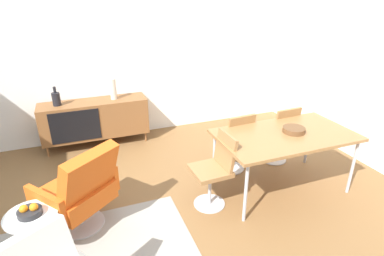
{
  "coord_description": "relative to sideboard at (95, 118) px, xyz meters",
  "views": [
    {
      "loc": [
        -0.54,
        -2.45,
        2.26
      ],
      "look_at": [
        0.5,
        0.27,
        0.98
      ],
      "focal_mm": 29.17,
      "sensor_mm": 36.0,
      "label": 1
    }
  ],
  "objects": [
    {
      "name": "ground_plane",
      "position": [
        0.35,
        -2.3,
        -0.44
      ],
      "size": [
        8.32,
        8.32,
        0.0
      ],
      "primitive_type": "plane",
      "color": "brown"
    },
    {
      "name": "wall_back",
      "position": [
        0.35,
        0.3,
        0.96
      ],
      "size": [
        6.8,
        0.12,
        2.8
      ],
      "primitive_type": "cube",
      "color": "white",
      "rests_on": "ground_plane"
    },
    {
      "name": "sideboard",
      "position": [
        0.0,
        0.0,
        0.0
      ],
      "size": [
        1.6,
        0.45,
        0.72
      ],
      "color": "brown",
      "rests_on": "ground_plane"
    },
    {
      "name": "vase_cobalt",
      "position": [
        0.32,
        0.0,
        0.44
      ],
      "size": [
        0.1,
        0.1,
        0.32
      ],
      "color": "beige",
      "rests_on": "sideboard"
    },
    {
      "name": "vase_sculptural_dark",
      "position": [
        -0.5,
        0.0,
        0.38
      ],
      "size": [
        0.12,
        0.12,
        0.28
      ],
      "color": "black",
      "rests_on": "sideboard"
    },
    {
      "name": "dining_table",
      "position": [
        2.0,
        -2.06,
        0.26
      ],
      "size": [
        1.6,
        0.9,
        0.74
      ],
      "color": "olive",
      "rests_on": "ground_plane"
    },
    {
      "name": "wooden_bowl_on_table",
      "position": [
        2.11,
        -2.06,
        0.33
      ],
      "size": [
        0.26,
        0.26,
        0.06
      ],
      "primitive_type": "cylinder",
      "color": "brown",
      "rests_on": "dining_table"
    },
    {
      "name": "dining_chair_back_right",
      "position": [
        2.35,
        -1.5,
        0.03
      ],
      "size": [
        0.42,
        0.44,
        0.86
      ],
      "color": "#9E7042",
      "rests_on": "ground_plane"
    },
    {
      "name": "dining_chair_back_left",
      "position": [
        1.65,
        -1.5,
        0.03
      ],
      "size": [
        0.43,
        0.45,
        0.86
      ],
      "color": "#9E7042",
      "rests_on": "ground_plane"
    },
    {
      "name": "dining_chair_near_window",
      "position": [
        1.11,
        -2.06,
        0.03
      ],
      "size": [
        0.44,
        0.42,
        0.86
      ],
      "color": "#9E7042",
      "rests_on": "ground_plane"
    },
    {
      "name": "lounge_chair_red",
      "position": [
        -0.31,
        -1.95,
        0.03
      ],
      "size": [
        0.91,
        0.9,
        0.95
      ],
      "color": "#D85919",
      "rests_on": "ground_plane"
    },
    {
      "name": "side_table_round",
      "position": [
        -0.72,
        -2.27,
        -0.12
      ],
      "size": [
        0.44,
        0.44,
        0.52
      ],
      "color": "white",
      "rests_on": "ground_plane"
    },
    {
      "name": "fruit_bowl",
      "position": [
        -0.72,
        -2.27,
        0.12
      ],
      "size": [
        0.2,
        0.2,
        0.11
      ],
      "color": "#262628",
      "rests_on": "side_table_round"
    }
  ]
}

